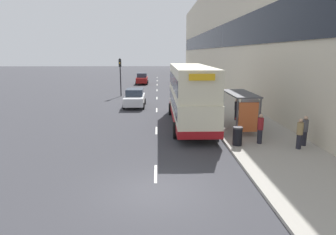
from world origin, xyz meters
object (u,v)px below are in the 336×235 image
object	(u,v)px
litter_bin	(237,136)
pedestrian_at_shelter	(300,133)
bus_shelter	(244,105)
double_decker_bus_near	(190,94)
pedestrian_3	(249,111)
pedestrian_2	(260,128)
pedestrian_4	(236,109)
car_1	(142,79)
traffic_light_far_kerb	(120,71)
car_0	(135,98)
pedestrian_1	(305,130)

from	to	relation	value
litter_bin	pedestrian_at_shelter	bearing A→B (deg)	-13.19
bus_shelter	double_decker_bus_near	distance (m)	4.01
bus_shelter	pedestrian_at_shelter	distance (m)	4.49
pedestrian_3	pedestrian_2	bearing A→B (deg)	-99.17
pedestrian_4	pedestrian_at_shelter	bearing A→B (deg)	-77.69
car_1	pedestrian_4	size ratio (longest dim) A/B	2.69
pedestrian_4	traffic_light_far_kerb	bearing A→B (deg)	126.54
double_decker_bus_near	litter_bin	bearing A→B (deg)	-69.17
double_decker_bus_near	pedestrian_3	xyz separation A→B (m)	(4.21, -0.36, -1.20)
pedestrian_3	litter_bin	bearing A→B (deg)	-112.76
pedestrian_at_shelter	traffic_light_far_kerb	distance (m)	24.65
car_0	pedestrian_at_shelter	bearing A→B (deg)	124.99
pedestrian_1	pedestrian_4	bearing A→B (deg)	107.82
pedestrian_2	pedestrian_3	size ratio (longest dim) A/B	0.92
pedestrian_2	pedestrian_3	distance (m)	4.87
car_0	pedestrian_4	bearing A→B (deg)	140.05
bus_shelter	pedestrian_3	size ratio (longest dim) A/B	2.26
double_decker_bus_near	pedestrian_at_shelter	distance (m)	8.21
car_1	pedestrian_3	bearing A→B (deg)	107.11
car_0	pedestrian_2	xyz separation A→B (m)	(8.08, -13.07, 0.16)
double_decker_bus_near	pedestrian_2	xyz separation A→B (m)	(3.44, -5.16, -1.27)
car_0	pedestrian_2	bearing A→B (deg)	121.73
pedestrian_at_shelter	pedestrian_2	xyz separation A→B (m)	(-1.79, 1.03, 0.02)
car_0	car_1	size ratio (longest dim) A/B	1.03
car_0	traffic_light_far_kerb	size ratio (longest dim) A/B	1.00
pedestrian_1	pedestrian_at_shelter	bearing A→B (deg)	-134.11
bus_shelter	pedestrian_4	distance (m)	3.33
litter_bin	traffic_light_far_kerb	world-z (taller)	traffic_light_far_kerb
car_1	pedestrian_4	world-z (taller)	car_1
car_0	pedestrian_at_shelter	size ratio (longest dim) A/B	2.73
pedestrian_at_shelter	pedestrian_2	size ratio (longest dim) A/B	0.97
bus_shelter	pedestrian_1	bearing A→B (deg)	-53.70
car_0	car_1	world-z (taller)	car_1
pedestrian_2	litter_bin	distance (m)	1.44
litter_bin	pedestrian_2	bearing A→B (deg)	12.17
pedestrian_at_shelter	pedestrian_3	distance (m)	5.92
car_0	car_1	bearing A→B (deg)	-88.98
car_1	traffic_light_far_kerb	size ratio (longest dim) A/B	0.97
bus_shelter	pedestrian_1	size ratio (longest dim) A/B	2.49
double_decker_bus_near	pedestrian_2	distance (m)	6.33
pedestrian_4	pedestrian_2	bearing A→B (deg)	-92.16
bus_shelter	car_0	bearing A→B (deg)	128.03
pedestrian_at_shelter	pedestrian_1	size ratio (longest dim) A/B	0.99
pedestrian_at_shelter	traffic_light_far_kerb	bearing A→B (deg)	119.52
pedestrian_at_shelter	pedestrian_3	world-z (taller)	pedestrian_3
pedestrian_4	double_decker_bus_near	bearing A→B (deg)	-165.49
car_1	litter_bin	distance (m)	35.84
pedestrian_4	litter_bin	xyz separation A→B (m)	(-1.59, -6.40, -0.31)
pedestrian_3	pedestrian_4	distance (m)	1.42
car_0	traffic_light_far_kerb	bearing A→B (deg)	-72.92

